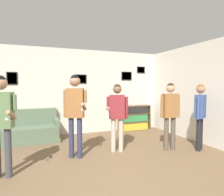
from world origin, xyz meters
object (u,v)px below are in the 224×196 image
couch (22,132)px  person_player_foreground_center (75,107)px  bookshelf (134,118)px  person_spectator_far_right (200,110)px  person_player_foreground_left (1,115)px  drinking_cup (134,104)px  person_watcher_holding_cup (117,111)px  person_spectator_near_bookshelf (170,109)px

couch → person_player_foreground_center: size_ratio=1.11×
bookshelf → person_spectator_far_right: (0.45, -2.49, 0.54)m
person_player_foreground_left → person_spectator_far_right: size_ratio=1.08×
bookshelf → drinking_cup: bearing=179.9°
bookshelf → person_player_foreground_left: person_player_foreground_left is taller
person_player_foreground_left → drinking_cup: bearing=32.6°
couch → person_player_foreground_left: person_player_foreground_left is taller
bookshelf → person_watcher_holding_cup: 2.42m
person_watcher_holding_cup → couch: bearing=142.0°
person_player_foreground_center → person_spectator_near_bookshelf: size_ratio=1.10×
couch → person_spectator_far_right: person_spectator_far_right is taller
bookshelf → drinking_cup: drinking_cup is taller
person_watcher_holding_cup → person_spectator_far_right: person_watcher_holding_cup is taller
person_player_foreground_center → person_watcher_holding_cup: size_ratio=1.12×
person_player_foreground_center → person_spectator_near_bookshelf: (2.22, -0.31, -0.12)m
person_player_foreground_left → person_watcher_holding_cup: (2.32, 0.52, -0.10)m
person_watcher_holding_cup → drinking_cup: person_watcher_holding_cup is taller
bookshelf → person_spectator_near_bookshelf: size_ratio=0.70×
person_spectator_near_bookshelf → drinking_cup: 2.24m
couch → person_watcher_holding_cup: (2.14, -1.67, 0.68)m
person_spectator_far_right → person_watcher_holding_cup: bearing=161.6°
couch → person_player_foreground_left: size_ratio=1.15×
couch → person_watcher_holding_cup: person_watcher_holding_cup is taller
person_player_foreground_left → couch: bearing=85.3°
person_watcher_holding_cup → person_spectator_far_right: bearing=-18.4°
person_player_foreground_left → person_spectator_far_right: 4.21m
couch → person_player_foreground_center: person_player_foreground_center is taller
person_spectator_near_bookshelf → person_spectator_far_right: size_ratio=1.02×
person_watcher_holding_cup → drinking_cup: bearing=52.8°
couch → person_spectator_far_right: 4.68m
person_player_foreground_left → person_watcher_holding_cup: person_player_foreground_left is taller
person_player_foreground_center → person_spectator_near_bookshelf: bearing=-8.0°
drinking_cup → person_spectator_far_right: bearing=-79.2°
bookshelf → drinking_cup: (-0.03, 0.00, 0.49)m
bookshelf → person_watcher_holding_cup: size_ratio=0.72×
person_spectator_near_bookshelf → person_spectator_far_right: 0.72m
person_player_foreground_center → person_spectator_near_bookshelf: 2.24m
couch → bookshelf: bearing=3.1°
person_spectator_far_right → drinking_cup: (-0.47, 2.49, -0.04)m
bookshelf → person_player_foreground_center: bearing=-141.8°
couch → person_spectator_near_bookshelf: (3.36, -2.03, 0.70)m
person_watcher_holding_cup → drinking_cup: 2.34m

